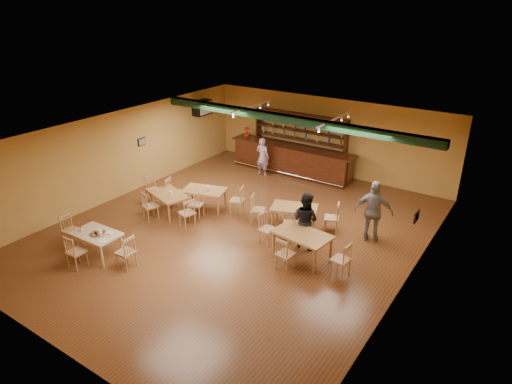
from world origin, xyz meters
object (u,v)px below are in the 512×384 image
Objects in this scene: patron_right_a at (305,220)px; bar_counter at (291,160)px; patron_bar at (262,157)px; dining_table_c at (169,204)px; dining_table_d at (302,246)px; dining_table_b at (294,217)px; dining_table_a at (205,199)px; near_table at (98,244)px.

bar_counter is at bearing -50.31° from patron_right_a.
patron_bar is 5.60m from patron_right_a.
dining_table_c is 4.61m from patron_bar.
patron_right_a is (3.17, -4.75, 0.25)m from bar_counter.
bar_counter is 6.39m from dining_table_d.
dining_table_c is at bearing -105.27° from bar_counter.
dining_table_b is 0.89× the size of patron_bar.
dining_table_b is at bearing 133.89° from dining_table_d.
patron_right_a reaches higher than dining_table_b.
patron_bar is at bearing -135.23° from bar_counter.
dining_table_d is at bearing 17.45° from dining_table_c.
dining_table_c is 0.85× the size of patron_right_a.
dining_table_c is at bearing 81.86° from patron_bar.
bar_counter is 1.19m from patron_bar.
bar_counter is 3.78× the size of dining_table_a.
bar_counter is 4.61m from dining_table_b.
patron_right_a is (3.91, -0.29, 0.47)m from dining_table_a.
near_table reaches higher than dining_table_c.
patron_bar is at bearing 99.70° from dining_table_c.
patron_right_a reaches higher than patron_bar.
patron_right_a is at bearing -56.32° from bar_counter.
dining_table_d is at bearing 132.77° from patron_bar.
dining_table_b is at bearing -7.46° from dining_table_a.
dining_table_a is 0.90× the size of patron_bar.
dining_table_c is (-1.47, -5.38, -0.22)m from bar_counter.
dining_table_b is 0.90× the size of dining_table_d.
patron_right_a reaches higher than bar_counter.
bar_counter reaches higher than dining_table_a.
patron_bar is at bearing -38.47° from patron_right_a.
patron_bar reaches higher than dining_table_b.
dining_table_a is 3.15m from dining_table_b.
dining_table_a is (-0.74, -4.46, -0.22)m from bar_counter.
near_table is 7.56m from patron_bar.
dining_table_a is 3.66m from patron_bar.
dining_table_a is 0.85× the size of patron_right_a.
bar_counter is 5.71m from patron_right_a.
dining_table_b is 1.23m from patron_right_a.
near_table is (-1.24, -8.37, -0.22)m from bar_counter.
dining_table_d reaches higher than dining_table_c.
dining_table_b is 4.49m from patron_bar.
patron_right_a is (-0.26, 0.64, 0.43)m from dining_table_d.
dining_table_a is at bearing 1.76° from patron_right_a.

